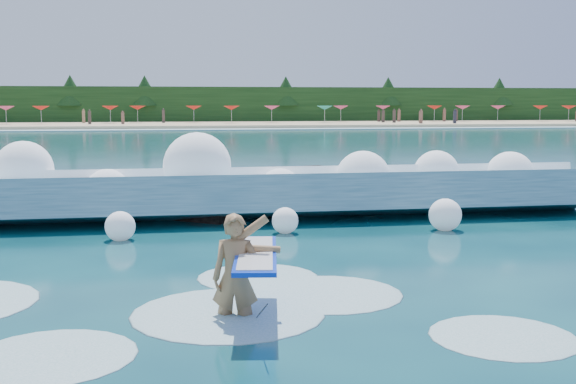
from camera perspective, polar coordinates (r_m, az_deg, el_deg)
name	(u,v)px	position (r m, az deg, el deg)	size (l,w,h in m)	color
ground	(216,285)	(11.44, -5.71, -7.36)	(200.00, 200.00, 0.00)	#083241
beach	(167,125)	(89.10, -9.55, 5.25)	(140.00, 20.00, 0.40)	tan
wet_band	(168,129)	(78.11, -9.47, 4.90)	(140.00, 5.00, 0.08)	silver
treeline	(166,106)	(99.06, -9.64, 6.75)	(140.00, 4.00, 5.00)	black
breaking_wave	(242,196)	(18.05, -3.64, -0.28)	(17.93, 2.80, 1.55)	teal
rock_cluster	(189,198)	(18.70, -7.86, -0.49)	(7.96, 3.18, 1.28)	black
surfer_with_board	(240,273)	(9.55, -3.80, -6.37)	(1.06, 2.89, 1.70)	#986F47
wave_spray	(233,178)	(17.89, -4.35, 1.14)	(15.34, 4.29, 2.15)	white
surf_foam	(162,308)	(10.32, -9.89, -9.02)	(9.59, 5.43, 0.14)	silver
beach_umbrellas	(166,108)	(91.03, -9.61, 6.58)	(111.62, 6.46, 0.50)	red
beachgoers	(69,118)	(87.88, -16.91, 5.64)	(105.05, 12.99, 1.93)	#3F332D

